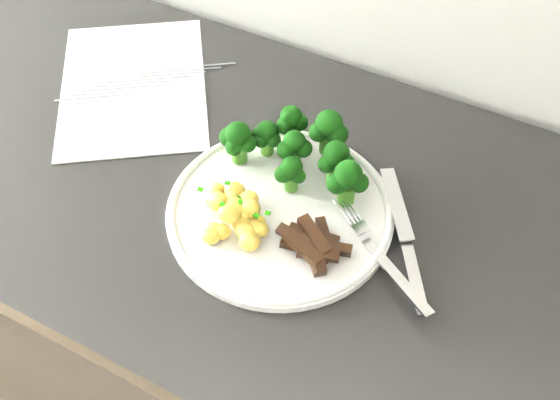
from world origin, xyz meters
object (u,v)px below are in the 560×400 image
object	(u,v)px
recipe_paper	(133,85)
potatoes	(238,215)
plate	(280,210)
beef_strips	(313,245)
fork	(383,258)
broccoli	(303,148)
counter	(236,336)
knife	(408,255)

from	to	relation	value
recipe_paper	potatoes	distance (m)	0.34
recipe_paper	plate	xyz separation A→B (m)	(0.33, -0.12, 0.01)
recipe_paper	potatoes	xyz separation A→B (m)	(0.29, -0.17, 0.03)
beef_strips	fork	distance (m)	0.09
recipe_paper	broccoli	distance (m)	0.33
counter	knife	world-z (taller)	knife
plate	fork	xyz separation A→B (m)	(0.15, -0.02, 0.01)
fork	recipe_paper	bearing A→B (deg)	163.96
counter	plate	xyz separation A→B (m)	(0.11, -0.02, 0.47)
recipe_paper	knife	world-z (taller)	knife
potatoes	knife	xyz separation A→B (m)	(0.22, 0.06, -0.02)
potatoes	plate	bearing A→B (deg)	49.95
plate	counter	bearing A→B (deg)	170.83
recipe_paper	beef_strips	size ratio (longest dim) A/B	3.95
plate	fork	distance (m)	0.15
counter	plate	size ratio (longest dim) A/B	8.02
plate	broccoli	world-z (taller)	broccoli
broccoli	knife	distance (m)	0.20
recipe_paper	plate	world-z (taller)	plate
knife	beef_strips	bearing A→B (deg)	-155.52
counter	fork	xyz separation A→B (m)	(0.26, -0.03, 0.48)
beef_strips	fork	bearing A→B (deg)	14.95
potatoes	fork	xyz separation A→B (m)	(0.19, 0.03, -0.01)
potatoes	recipe_paper	bearing A→B (deg)	150.01
recipe_paper	beef_strips	world-z (taller)	beef_strips
potatoes	beef_strips	size ratio (longest dim) A/B	1.08
fork	potatoes	bearing A→B (deg)	-171.22
counter	knife	size ratio (longest dim) A/B	11.98
broccoli	fork	world-z (taller)	broccoli
fork	knife	world-z (taller)	fork
plate	beef_strips	bearing A→B (deg)	-29.79
broccoli	knife	bearing A→B (deg)	-19.97
plate	potatoes	xyz separation A→B (m)	(-0.04, -0.05, 0.02)
broccoli	knife	size ratio (longest dim) A/B	1.08
knife	potatoes	bearing A→B (deg)	-165.24
counter	fork	world-z (taller)	fork
counter	recipe_paper	world-z (taller)	recipe_paper
broccoli	potatoes	distance (m)	0.13
potatoes	fork	distance (m)	0.19
plate	beef_strips	xyz separation A→B (m)	(0.07, -0.04, 0.01)
knife	plate	bearing A→B (deg)	-176.26
recipe_paper	potatoes	bearing A→B (deg)	-29.99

